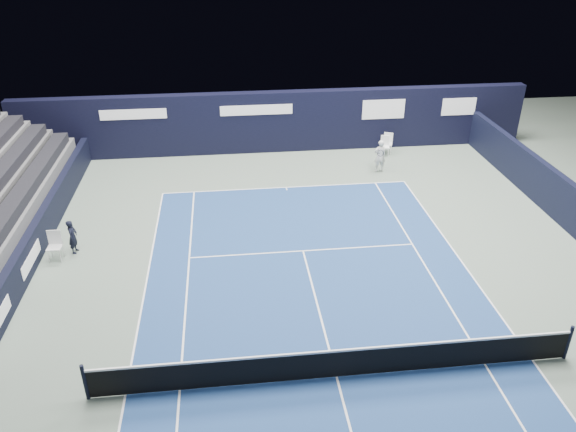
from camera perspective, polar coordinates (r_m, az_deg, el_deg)
The scene contains 11 objects.
ground at distance 17.00m, azimuth 3.64°, elevation -11.35°, with size 48.00×48.00×0.00m, color #596A5D.
court_surface at distance 15.54m, azimuth 4.96°, elevation -15.98°, with size 10.97×23.77×0.01m, color navy.
folding_chair_back_a at distance 29.13m, azimuth 9.84°, elevation 7.40°, with size 0.54×0.57×1.02m.
folding_chair_back_b at distance 29.51m, azimuth 10.11°, elevation 7.46°, with size 0.58×0.58×1.03m.
line_judge_chair at distance 21.45m, azimuth -22.63°, elevation -2.58°, with size 0.49×0.48×1.08m.
line_judge at distance 21.59m, azimuth -21.03°, elevation -1.97°, with size 0.47×0.31×1.29m, color black.
court_markings at distance 15.54m, azimuth 4.96°, elevation -15.97°, with size 11.03×23.83×0.00m.
tennis_net at distance 15.19m, azimuth 5.04°, elevation -14.62°, with size 12.90×0.10×1.10m.
back_sponsor_wall at distance 29.01m, azimuth -1.22°, elevation 9.56°, with size 26.00×0.63×3.10m.
side_barrier_left at distance 20.88m, azimuth -25.09°, elevation -4.04°, with size 0.33×22.00×1.20m.
tennis_player at distance 27.04m, azimuth 9.32°, elevation 6.05°, with size 0.61×0.83×1.57m.
Camera 1 is at (-2.56, -10.88, 10.80)m, focal length 35.00 mm.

